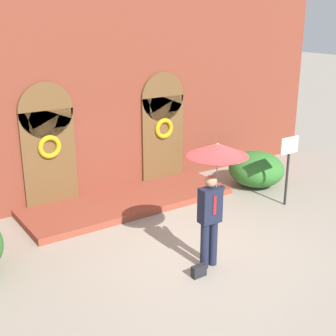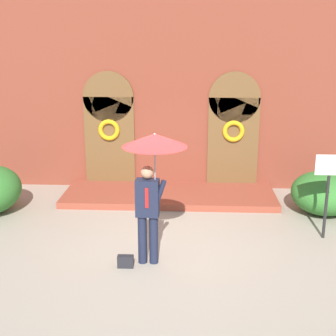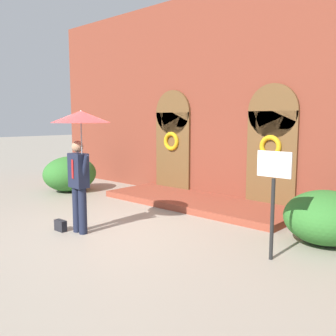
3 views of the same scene
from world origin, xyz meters
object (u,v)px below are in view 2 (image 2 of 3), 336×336
Objects in this scene: person_with_umbrella at (153,160)px; shrub_right at (324,193)px; sign_post at (328,183)px; handbag at (126,261)px.

person_with_umbrella is 1.53× the size of shrub_right.
sign_post is (3.32, 1.23, -0.75)m from person_with_umbrella.
handbag is (-0.48, -0.20, -1.80)m from person_with_umbrella.
person_with_umbrella is 8.44× the size of handbag.
shrub_right is (3.66, 2.61, -1.44)m from person_with_umbrella.
person_with_umbrella reaches higher than handbag.
shrub_right is at bearing 76.07° from sign_post.
handbag is at bearing -157.45° from person_with_umbrella.
person_with_umbrella is 1.37× the size of sign_post.
person_with_umbrella reaches higher than shrub_right.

